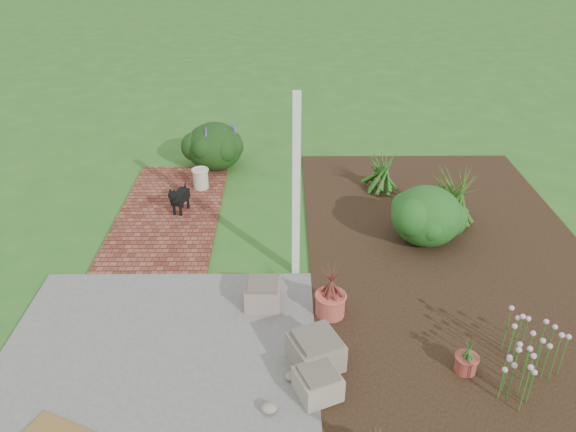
{
  "coord_description": "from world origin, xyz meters",
  "views": [
    {
      "loc": [
        0.15,
        -6.18,
        4.39
      ],
      "look_at": [
        0.2,
        0.4,
        0.7
      ],
      "focal_mm": 35.0,
      "sensor_mm": 36.0,
      "label": 1
    }
  ],
  "objects_px": {
    "black_dog": "(179,197)",
    "cream_ceramic_urn": "(201,179)",
    "stone_trough_near": "(316,352)",
    "evergreen_shrub": "(427,214)"
  },
  "relations": [
    {
      "from": "black_dog",
      "to": "cream_ceramic_urn",
      "type": "bearing_deg",
      "value": 93.77
    },
    {
      "from": "stone_trough_near",
      "to": "evergreen_shrub",
      "type": "xyz_separation_m",
      "value": [
        1.72,
        2.54,
        0.26
      ]
    },
    {
      "from": "cream_ceramic_urn",
      "to": "evergreen_shrub",
      "type": "distance_m",
      "value": 3.92
    },
    {
      "from": "evergreen_shrub",
      "to": "black_dog",
      "type": "bearing_deg",
      "value": 167.21
    },
    {
      "from": "black_dog",
      "to": "evergreen_shrub",
      "type": "distance_m",
      "value": 3.82
    },
    {
      "from": "black_dog",
      "to": "evergreen_shrub",
      "type": "xyz_separation_m",
      "value": [
        3.72,
        -0.85,
        0.14
      ]
    },
    {
      "from": "black_dog",
      "to": "evergreen_shrub",
      "type": "relative_size",
      "value": 0.53
    },
    {
      "from": "black_dog",
      "to": "cream_ceramic_urn",
      "type": "relative_size",
      "value": 1.55
    },
    {
      "from": "cream_ceramic_urn",
      "to": "evergreen_shrub",
      "type": "xyz_separation_m",
      "value": [
        3.5,
        -1.74,
        0.25
      ]
    },
    {
      "from": "black_dog",
      "to": "evergreen_shrub",
      "type": "bearing_deg",
      "value": 4.89
    }
  ]
}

